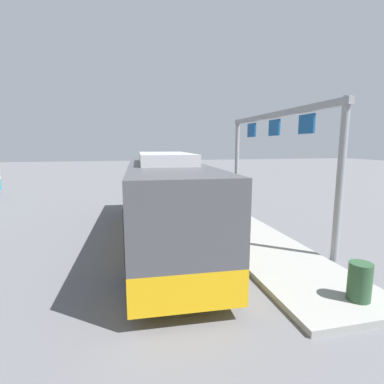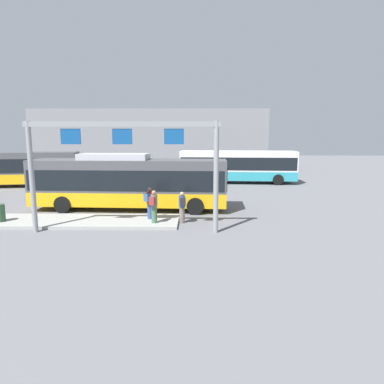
# 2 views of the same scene
# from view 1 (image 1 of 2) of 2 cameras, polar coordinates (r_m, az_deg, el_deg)

# --- Properties ---
(ground_plane) EXTENTS (120.00, 120.00, 0.00)m
(ground_plane) POSITION_cam_1_polar(r_m,az_deg,el_deg) (11.98, -5.51, -9.07)
(ground_plane) COLOR slate
(platform_curb) EXTENTS (10.00, 2.80, 0.16)m
(platform_curb) POSITION_cam_1_polar(r_m,az_deg,el_deg) (11.26, 13.24, -10.05)
(platform_curb) COLOR #9E9E99
(platform_curb) RESTS_ON ground
(bus_main) EXTENTS (12.03, 3.11, 3.46)m
(bus_main) POSITION_cam_1_polar(r_m,az_deg,el_deg) (11.53, -5.65, -0.50)
(bus_main) COLOR #EAAD14
(bus_main) RESTS_ON ground
(person_boarding) EXTENTS (0.41, 0.57, 1.67)m
(person_boarding) POSITION_cam_1_polar(r_m,az_deg,el_deg) (15.72, 4.94, -1.30)
(person_boarding) COLOR slate
(person_boarding) RESTS_ON ground
(person_waiting_near) EXTENTS (0.54, 0.61, 1.67)m
(person_waiting_near) POSITION_cam_1_polar(r_m,az_deg,el_deg) (14.00, 6.16, -1.96)
(person_waiting_near) COLOR #334C8C
(person_waiting_near) RESTS_ON platform_curb
(person_waiting_mid) EXTENTS (0.44, 0.58, 1.67)m
(person_waiting_mid) POSITION_cam_1_polar(r_m,az_deg,el_deg) (14.61, 8.94, -1.54)
(person_waiting_mid) COLOR #476B4C
(person_waiting_mid) RESTS_ON platform_curb
(platform_sign_gantry) EXTENTS (8.98, 0.24, 5.20)m
(platform_sign_gantry) POSITION_cam_1_polar(r_m,az_deg,el_deg) (13.74, 15.64, 8.83)
(platform_sign_gantry) COLOR gray
(platform_sign_gantry) RESTS_ON ground
(trash_bin) EXTENTS (0.52, 0.52, 0.90)m
(trash_bin) POSITION_cam_1_polar(r_m,az_deg,el_deg) (8.08, 29.94, -14.93)
(trash_bin) COLOR #2D5133
(trash_bin) RESTS_ON platform_curb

